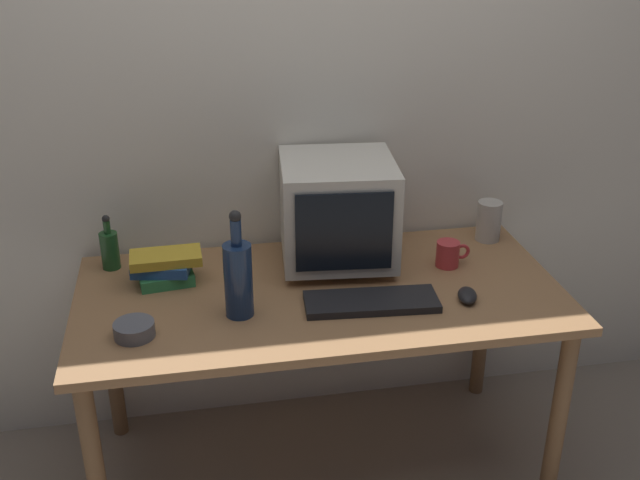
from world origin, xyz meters
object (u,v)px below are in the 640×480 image
object	(u,v)px
metal_canister	(489,221)
cd_spindle	(134,330)
bottle_tall	(238,277)
mug	(449,254)
computer_mouse	(467,295)
book_stack	(165,267)
keyboard	(371,302)
bottle_short	(110,248)
crt_monitor	(337,211)

from	to	relation	value
metal_canister	cd_spindle	bearing A→B (deg)	-160.61
bottle_tall	mug	distance (m)	0.77
computer_mouse	cd_spindle	bearing A→B (deg)	-163.35
computer_mouse	bottle_tall	world-z (taller)	bottle_tall
computer_mouse	book_stack	distance (m)	0.99
bottle_tall	cd_spindle	xyz separation A→B (m)	(-0.31, -0.07, -0.11)
bottle_tall	keyboard	bearing A→B (deg)	-2.79
metal_canister	book_stack	bearing A→B (deg)	-174.18
bottle_short	cd_spindle	bearing A→B (deg)	-78.56
crt_monitor	computer_mouse	size ratio (longest dim) A/B	4.19
bottle_short	cd_spindle	xyz separation A→B (m)	(0.09, -0.46, -0.05)
crt_monitor	book_stack	distance (m)	0.61
computer_mouse	book_stack	bearing A→B (deg)	177.53
book_stack	metal_canister	distance (m)	1.19
cd_spindle	keyboard	bearing A→B (deg)	3.94
keyboard	bottle_short	bearing A→B (deg)	157.54
bottle_tall	cd_spindle	size ratio (longest dim) A/B	2.89
crt_monitor	cd_spindle	xyz separation A→B (m)	(-0.68, -0.37, -0.17)
book_stack	metal_canister	world-z (taller)	metal_canister
computer_mouse	bottle_short	world-z (taller)	bottle_short
computer_mouse	bottle_tall	distance (m)	0.73
book_stack	mug	world-z (taller)	book_stack
bottle_tall	crt_monitor	bearing A→B (deg)	39.28
crt_monitor	mug	xyz separation A→B (m)	(0.37, -0.10, -0.15)
computer_mouse	bottle_short	xyz separation A→B (m)	(-1.13, 0.44, 0.06)
crt_monitor	mug	size ratio (longest dim) A/B	3.49
mug	keyboard	bearing A→B (deg)	-146.31
computer_mouse	metal_canister	distance (m)	0.49
keyboard	bottle_short	size ratio (longest dim) A/B	2.13
computer_mouse	crt_monitor	bearing A→B (deg)	150.79
crt_monitor	mug	world-z (taller)	crt_monitor
bottle_tall	bottle_short	bearing A→B (deg)	136.00
mug	metal_canister	distance (m)	0.28
bottle_tall	mug	bearing A→B (deg)	15.04
computer_mouse	bottle_short	distance (m)	1.21
mug	book_stack	bearing A→B (deg)	176.55
book_stack	cd_spindle	bearing A→B (deg)	-105.36
cd_spindle	book_stack	bearing A→B (deg)	74.64
keyboard	computer_mouse	bearing A→B (deg)	-0.39
book_stack	cd_spindle	xyz separation A→B (m)	(-0.09, -0.33, -0.03)
mug	metal_canister	size ratio (longest dim) A/B	0.80
computer_mouse	book_stack	world-z (taller)	book_stack
keyboard	mug	distance (m)	0.40
crt_monitor	bottle_short	size ratio (longest dim) A/B	2.12
computer_mouse	mug	bearing A→B (deg)	100.47
cd_spindle	bottle_short	bearing A→B (deg)	101.44
computer_mouse	mug	distance (m)	0.25
bottle_short	metal_canister	size ratio (longest dim) A/B	1.31
bottle_short	cd_spindle	size ratio (longest dim) A/B	1.64
keyboard	mug	xyz separation A→B (m)	(0.33, 0.22, 0.03)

